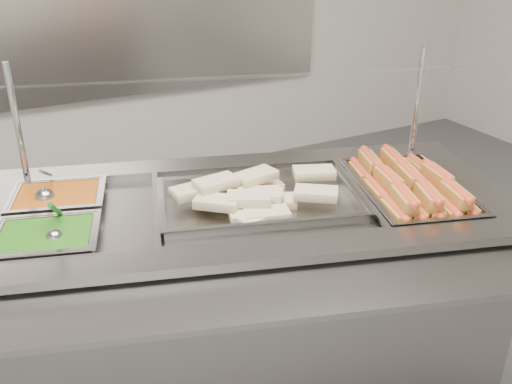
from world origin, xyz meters
name	(u,v)px	position (x,y,z in m)	size (l,w,h in m)	color
steam_counter	(243,303)	(-0.05, 0.42, 0.40)	(1.82, 1.21, 0.80)	slate
tray_rail	(271,295)	(-0.18, -0.01, 0.76)	(1.60, 0.78, 0.05)	gray
sneeze_guard	(232,82)	(0.01, 0.61, 1.13)	(1.48, 0.69, 0.39)	silver
pan_hotdogs	(407,196)	(0.49, 0.25, 0.76)	(0.44, 0.56, 0.09)	gray
pan_wraps	(259,204)	(0.01, 0.40, 0.78)	(0.69, 0.52, 0.06)	gray
pan_beans	(59,205)	(-0.56, 0.72, 0.77)	(0.32, 0.28, 0.09)	gray
pan_peas	(47,246)	(-0.63, 0.47, 0.77)	(0.32, 0.28, 0.09)	gray
hotdogs_in_buns	(409,185)	(0.48, 0.25, 0.81)	(0.39, 0.51, 0.10)	#995A20
tortilla_wraps	(253,196)	(-0.02, 0.40, 0.81)	(0.53, 0.36, 0.08)	#D0BE8B
ladle	(45,196)	(-0.59, 0.71, 0.81)	(0.08, 0.17, 0.13)	#AAAAAF
serving_spoon	(55,232)	(-0.61, 0.46, 0.81)	(0.07, 0.15, 0.13)	#AAAAAF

